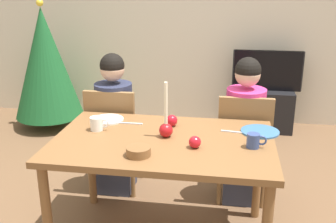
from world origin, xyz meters
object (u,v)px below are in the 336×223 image
at_px(candle_centerpiece, 166,126).
at_px(mug_right, 254,141).
at_px(chair_right, 244,142).
at_px(tv_stand, 264,109).
at_px(chair_left, 114,134).
at_px(apple_near_candle, 172,121).
at_px(christmas_tree, 46,63).
at_px(tv, 267,71).
at_px(dining_table, 163,151).
at_px(plate_right, 260,132).
at_px(apple_by_left_plate, 195,142).
at_px(person_right_child, 244,134).
at_px(plate_left, 108,119).
at_px(mug_left, 97,124).
at_px(person_left_child, 115,126).
at_px(bowl_walnuts, 138,151).

distance_m(candle_centerpiece, mug_right, 0.56).
relative_size(chair_right, mug_right, 7.45).
bearing_deg(tv_stand, mug_right, -96.34).
distance_m(chair_left, apple_near_candle, 0.70).
distance_m(chair_left, christmas_tree, 1.87).
height_order(mug_right, apple_near_candle, mug_right).
distance_m(chair_left, chair_right, 1.04).
distance_m(chair_right, apple_near_candle, 0.68).
height_order(tv_stand, tv, tv).
distance_m(tv_stand, christmas_tree, 2.63).
bearing_deg(tv_stand, dining_table, -109.65).
bearing_deg(plate_right, christmas_tree, 142.85).
relative_size(christmas_tree, apple_by_left_plate, 20.19).
distance_m(dining_table, tv, 2.44).
height_order(chair_left, person_right_child, person_right_child).
relative_size(tv_stand, christmas_tree, 0.43).
height_order(christmas_tree, plate_left, christmas_tree).
height_order(dining_table, mug_left, mug_left).
bearing_deg(mug_left, person_left_child, 94.83).
bearing_deg(chair_left, mug_left, -84.87).
bearing_deg(chair_right, christmas_tree, 148.42).
bearing_deg(mug_left, plate_right, 6.71).
bearing_deg(christmas_tree, tv, 6.75).
height_order(plate_left, apple_by_left_plate, apple_by_left_plate).
distance_m(tv, plate_left, 2.38).
bearing_deg(tv_stand, bowl_walnuts, -109.77).
bearing_deg(person_left_child, tv_stand, 51.25).
height_order(plate_right, mug_left, mug_left).
distance_m(christmas_tree, plate_left, 2.14).
bearing_deg(apple_by_left_plate, bowl_walnuts, -152.62).
bearing_deg(candle_centerpiece, chair_right, 47.29).
height_order(person_left_child, apple_by_left_plate, person_left_child).
distance_m(tv_stand, mug_right, 2.42).
distance_m(chair_left, person_left_child, 0.07).
bearing_deg(tv, chair_right, -99.75).
relative_size(chair_right, tv, 1.14).
bearing_deg(person_left_child, apple_near_candle, -36.56).
bearing_deg(chair_left, apple_by_left_plate, -44.43).
bearing_deg(plate_left, apple_by_left_plate, -30.44).
height_order(tv_stand, bowl_walnuts, bowl_walnuts).
xyz_separation_m(person_right_child, plate_right, (0.09, -0.42, 0.19)).
bearing_deg(christmas_tree, mug_right, -41.64).
xyz_separation_m(dining_table, person_left_child, (-0.51, 0.64, -0.10)).
distance_m(chair_left, plate_left, 0.41).
distance_m(chair_right, person_left_child, 1.04).
height_order(chair_left, plate_left, chair_left).
relative_size(candle_centerpiece, plate_left, 1.62).
relative_size(tv_stand, mug_left, 4.92).
height_order(candle_centerpiece, plate_right, candle_centerpiece).
bearing_deg(apple_by_left_plate, plate_left, 149.56).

